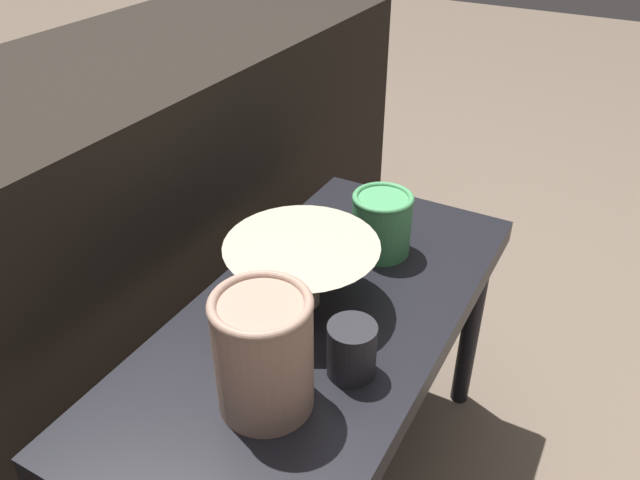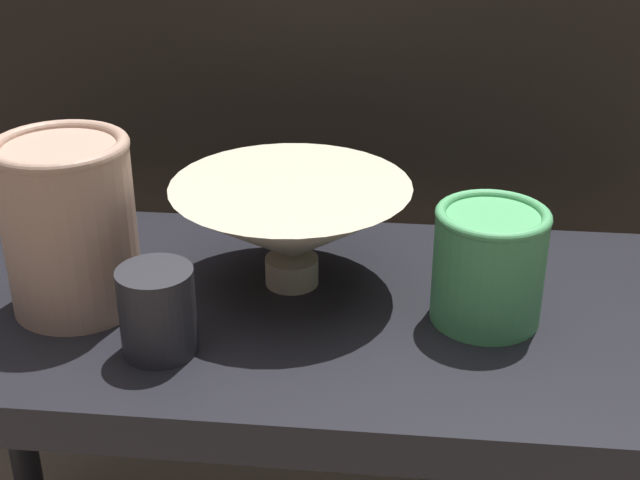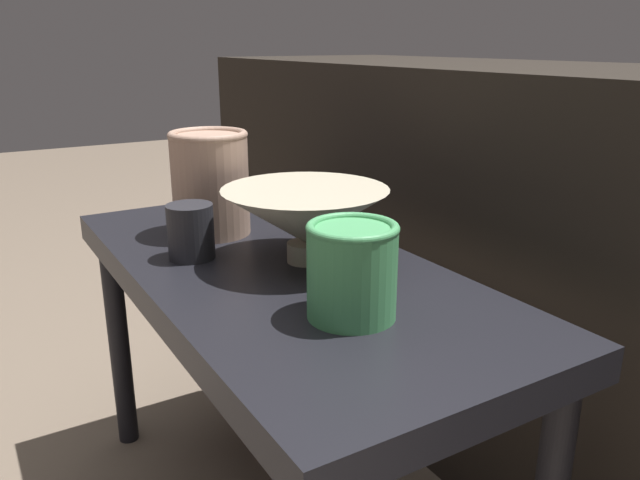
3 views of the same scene
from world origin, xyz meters
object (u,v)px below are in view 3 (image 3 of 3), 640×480
at_px(vase_textured_left, 210,181).
at_px(cup, 191,231).
at_px(bowl, 305,217).
at_px(vase_colorful_right, 352,269).

bearing_deg(vase_textured_left, cup, -35.76).
relative_size(bowl, vase_colorful_right, 2.11).
xyz_separation_m(vase_textured_left, vase_colorful_right, (0.37, 0.01, -0.03)).
relative_size(vase_textured_left, vase_colorful_right, 1.51).
bearing_deg(cup, bowl, 53.39).
bearing_deg(vase_colorful_right, cup, -163.39).
distance_m(bowl, cup, 0.16).
bearing_deg(cup, vase_textured_left, 144.24).
height_order(bowl, vase_colorful_right, vase_colorful_right).
bearing_deg(bowl, vase_textured_left, -162.77).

